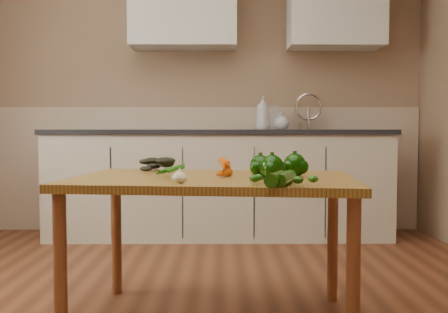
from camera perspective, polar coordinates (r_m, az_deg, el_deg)
room at (r=2.20m, az=-6.23°, el=12.24°), size 4.04×5.04×2.64m
counter_run at (r=4.20m, az=-0.46°, el=-2.96°), size 2.84×0.64×1.14m
upper_cabinets at (r=4.44m, az=3.58°, el=16.75°), size 2.15×0.35×0.70m
table at (r=2.30m, az=-1.21°, el=-4.20°), size 1.35×0.95×0.68m
soap_bottle_a at (r=4.27m, az=4.48°, el=5.06°), size 0.16×0.16×0.29m
soap_bottle_b at (r=4.36m, az=6.06°, el=4.42°), size 0.11×0.11×0.20m
soap_bottle_c at (r=4.30m, az=6.63°, el=4.14°), size 0.14×0.14×0.16m
carrot_bunch at (r=2.35m, az=-1.82°, el=-1.42°), size 0.25×0.21×0.06m
leafy_greens at (r=2.62m, az=-7.70°, el=-0.69°), size 0.18×0.16×0.09m
garlic_bulb at (r=2.02m, az=-5.12°, el=-2.39°), size 0.06×0.06×0.05m
pepper_a at (r=2.28m, az=4.19°, el=-1.11°), size 0.10×0.10×0.10m
pepper_b at (r=2.31m, az=8.09°, el=-1.01°), size 0.11×0.11×0.11m
pepper_c at (r=2.19m, az=5.51°, el=-1.22°), size 0.10×0.10×0.10m
tomato_a at (r=2.43m, az=3.80°, el=-1.30°), size 0.07×0.07×0.06m
tomato_b at (r=2.47m, az=5.56°, el=-1.28°), size 0.06×0.06×0.06m
tomato_c at (r=2.39m, az=7.10°, el=-1.40°), size 0.07×0.07×0.06m
zucchini_a at (r=1.97m, az=7.01°, el=-2.48°), size 0.12×0.22×0.05m
zucchini_b at (r=1.92m, az=5.97°, el=-2.58°), size 0.11×0.18×0.05m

